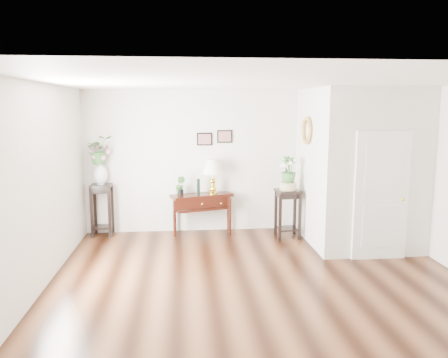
{
  "coord_description": "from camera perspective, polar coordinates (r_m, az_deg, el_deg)",
  "views": [
    {
      "loc": [
        -1.07,
        -5.85,
        2.46
      ],
      "look_at": [
        -0.4,
        1.3,
        1.28
      ],
      "focal_mm": 35.0,
      "sensor_mm": 36.0,
      "label": 1
    }
  ],
  "objects": [
    {
      "name": "wall_front",
      "position": [
        3.45,
        13.19,
        -8.81
      ],
      "size": [
        6.0,
        0.02,
        2.8
      ],
      "primitive_type": "cube",
      "color": "silver",
      "rests_on": "ground"
    },
    {
      "name": "floor",
      "position": [
        6.44,
        4.75,
        -13.19
      ],
      "size": [
        6.0,
        5.5,
        0.02
      ],
      "primitive_type": "cube",
      "color": "brown",
      "rests_on": "ground"
    },
    {
      "name": "console_table",
      "position": [
        8.61,
        -2.89,
        -4.57
      ],
      "size": [
        1.26,
        0.74,
        0.79
      ],
      "primitive_type": "cube",
      "rotation": [
        0.0,
        0.0,
        0.3
      ],
      "color": "black",
      "rests_on": "floor"
    },
    {
      "name": "plant_stand_b",
      "position": [
        8.46,
        8.3,
        -4.47
      ],
      "size": [
        0.48,
        0.48,
        0.92
      ],
      "primitive_type": "cube",
      "rotation": [
        0.0,
        0.0,
        0.11
      ],
      "color": "black",
      "rests_on": "floor"
    },
    {
      "name": "door",
      "position": [
        7.48,
        19.84,
        -2.12
      ],
      "size": [
        0.9,
        0.05,
        2.1
      ],
      "primitive_type": "cube",
      "color": "white",
      "rests_on": "floor"
    },
    {
      "name": "narcissus",
      "position": [
        8.3,
        8.43,
        1.18
      ],
      "size": [
        0.37,
        0.37,
        0.52
      ],
      "primitive_type": "imported",
      "rotation": [
        0.0,
        0.0,
        0.36
      ],
      "color": "#366E32",
      "rests_on": "ceramic_bowl"
    },
    {
      "name": "art_print_left",
      "position": [
        8.61,
        -2.56,
        5.23
      ],
      "size": [
        0.3,
        0.02,
        0.25
      ],
      "primitive_type": "cube",
      "color": "black",
      "rests_on": "wall_back"
    },
    {
      "name": "wall_ornament",
      "position": [
        8.08,
        10.74,
        6.23
      ],
      "size": [
        0.07,
        0.51,
        0.51
      ],
      "primitive_type": "torus",
      "rotation": [
        0.0,
        1.57,
        0.0
      ],
      "color": "#AF924A",
      "rests_on": "partition"
    },
    {
      "name": "ceiling",
      "position": [
        5.96,
        5.12,
        12.55
      ],
      "size": [
        6.0,
        5.5,
        0.02
      ],
      "primitive_type": "cube",
      "color": "white",
      "rests_on": "ground"
    },
    {
      "name": "wall_back",
      "position": [
        8.73,
        1.72,
        2.32
      ],
      "size": [
        6.0,
        0.02,
        2.8
      ],
      "primitive_type": "cube",
      "color": "silver",
      "rests_on": "ground"
    },
    {
      "name": "partition",
      "position": [
        8.33,
        17.07,
        1.58
      ],
      "size": [
        1.8,
        1.95,
        2.8
      ],
      "primitive_type": "cube",
      "color": "silver",
      "rests_on": "floor"
    },
    {
      "name": "potted_plant",
      "position": [
        8.49,
        -5.73,
        -0.86
      ],
      "size": [
        0.23,
        0.21,
        0.35
      ],
      "primitive_type": "imported",
      "rotation": [
        0.0,
        0.0,
        -0.35
      ],
      "color": "#366E32",
      "rests_on": "console_table"
    },
    {
      "name": "table_lamp",
      "position": [
        8.48,
        -1.48,
        0.37
      ],
      "size": [
        0.43,
        0.43,
        0.69
      ],
      "primitive_type": "cube",
      "rotation": [
        0.0,
        0.0,
        0.1
      ],
      "color": "gold",
      "rests_on": "console_table"
    },
    {
      "name": "plant_stand_a",
      "position": [
        8.79,
        -15.61,
        -3.92
      ],
      "size": [
        0.4,
        0.4,
        1.01
      ],
      "primitive_type": "cube",
      "rotation": [
        0.0,
        0.0,
        0.03
      ],
      "color": "black",
      "rests_on": "floor"
    },
    {
      "name": "art_print_right",
      "position": [
        8.64,
        0.1,
        5.58
      ],
      "size": [
        0.3,
        0.02,
        0.25
      ],
      "primitive_type": "cube",
      "color": "black",
      "rests_on": "wall_back"
    },
    {
      "name": "ceramic_bowl",
      "position": [
        8.34,
        8.38,
        -0.84
      ],
      "size": [
        0.32,
        0.32,
        0.14
      ],
      "primitive_type": "cylinder",
      "rotation": [
        0.0,
        0.0,
        0.0
      ],
      "color": "tan",
      "rests_on": "plant_stand_b"
    },
    {
      "name": "porcelain_vase",
      "position": [
        8.66,
        -15.82,
        0.78
      ],
      "size": [
        0.28,
        0.28,
        0.45
      ],
      "primitive_type": null,
      "rotation": [
        0.0,
        0.0,
        0.1
      ],
      "color": "silver",
      "rests_on": "plant_stand_a"
    },
    {
      "name": "wall_left",
      "position": [
        6.25,
        -23.25,
        -1.21
      ],
      "size": [
        0.02,
        5.5,
        2.8
      ],
      "primitive_type": "cube",
      "color": "silver",
      "rests_on": "ground"
    },
    {
      "name": "lily_arrangement",
      "position": [
        8.6,
        -15.95,
        3.71
      ],
      "size": [
        0.62,
        0.58,
        0.54
      ],
      "primitive_type": "imported",
      "rotation": [
        0.0,
        0.0,
        0.43
      ],
      "color": "#366E32",
      "rests_on": "porcelain_vase"
    },
    {
      "name": "green_vase",
      "position": [
        8.49,
        -3.37,
        -0.86
      ],
      "size": [
        0.07,
        0.07,
        0.3
      ],
      "primitive_type": "cylinder",
      "rotation": [
        0.0,
        0.0,
        0.11
      ],
      "color": "black",
      "rests_on": "console_table"
    }
  ]
}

